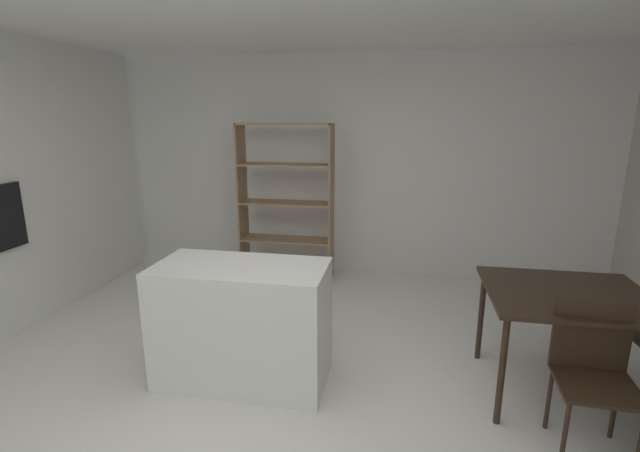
{
  "coord_description": "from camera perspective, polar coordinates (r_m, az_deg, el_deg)",
  "views": [
    {
      "loc": [
        0.81,
        -2.69,
        1.99
      ],
      "look_at": [
        0.23,
        0.49,
        1.18
      ],
      "focal_mm": 25.25,
      "sensor_mm": 36.0,
      "label": 1
    }
  ],
  "objects": [
    {
      "name": "kitchen_island",
      "position": [
        3.52,
        -9.78,
        -12.01
      ],
      "size": [
        1.27,
        0.64,
        0.92
      ],
      "primitive_type": "cube",
      "color": "silver",
      "rests_on": "ground_plane"
    },
    {
      "name": "back_partition",
      "position": [
        5.7,
        2.22,
        7.56
      ],
      "size": [
        6.68,
        0.06,
        2.7
      ],
      "primitive_type": "cube",
      "color": "silver",
      "rests_on": "ground_plane"
    },
    {
      "name": "ground_plane",
      "position": [
        3.44,
        -5.59,
        -21.35
      ],
      "size": [
        9.19,
        9.19,
        0.0
      ],
      "primitive_type": "plane",
      "color": "silver"
    },
    {
      "name": "open_bookshelf",
      "position": [
        5.46,
        -4.32,
        2.94
      ],
      "size": [
        1.13,
        0.34,
        1.89
      ],
      "color": "#997551",
      "rests_on": "ground_plane"
    },
    {
      "name": "dining_chair_near",
      "position": [
        3.25,
        31.33,
        -14.73
      ],
      "size": [
        0.46,
        0.44,
        0.9
      ],
      "rotation": [
        0.0,
        0.0,
        -0.05
      ],
      "color": "black",
      "rests_on": "ground_plane"
    },
    {
      "name": "dining_table",
      "position": [
        3.61,
        28.87,
        -8.56
      ],
      "size": [
        1.09,
        0.95,
        0.79
      ],
      "color": "black",
      "rests_on": "ground_plane"
    }
  ]
}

